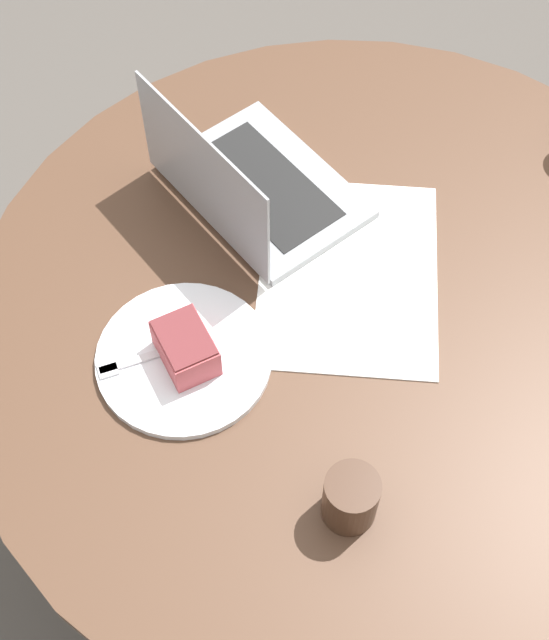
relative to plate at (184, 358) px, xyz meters
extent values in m
plane|color=#4C4742|center=(0.21, -0.18, -0.71)|extent=(12.00, 12.00, 0.00)
cylinder|color=#4C3323|center=(0.21, -0.18, -0.70)|extent=(0.44, 0.44, 0.02)
cylinder|color=#4C3323|center=(0.21, -0.18, -0.36)|extent=(0.10, 0.10, 0.65)
cylinder|color=#4C3323|center=(0.21, -0.18, -0.02)|extent=(1.21, 1.21, 0.03)
cube|color=white|center=(0.26, -0.13, 0.00)|extent=(0.45, 0.41, 0.00)
cylinder|color=silver|center=(0.00, 0.00, 0.00)|extent=(0.26, 0.26, 0.01)
cube|color=#B74C51|center=(0.00, -0.01, 0.03)|extent=(0.11, 0.12, 0.06)
cube|color=maroon|center=(0.00, -0.01, 0.06)|extent=(0.10, 0.11, 0.00)
cube|color=silver|center=(-0.02, 0.03, 0.01)|extent=(0.14, 0.12, 0.00)
cube|color=silver|center=(-0.08, 0.08, 0.01)|extent=(0.04, 0.04, 0.00)
cylinder|color=#3D2619|center=(-0.08, -0.32, 0.04)|extent=(0.07, 0.07, 0.09)
cube|color=gray|center=(0.33, 0.06, 0.00)|extent=(0.32, 0.37, 0.02)
cube|color=black|center=(0.33, 0.06, 0.01)|extent=(0.21, 0.29, 0.00)
cube|color=gray|center=(0.22, 0.10, 0.11)|extent=(0.11, 0.30, 0.20)
cube|color=black|center=(0.23, 0.10, 0.11)|extent=(0.11, 0.28, 0.18)
camera|label=1|loc=(-0.49, -0.44, 1.13)|focal=50.00mm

